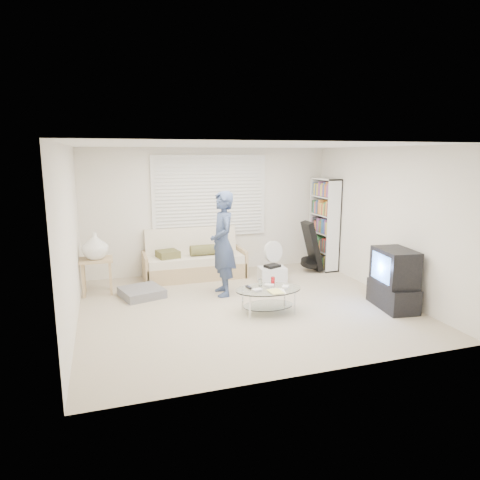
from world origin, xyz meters
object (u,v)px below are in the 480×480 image
object	(u,v)px
tv_unit	(394,280)
coffee_table	(269,293)
futon_sofa	(194,262)
bookshelf	(324,224)

from	to	relation	value
tv_unit	coffee_table	xyz separation A→B (m)	(-1.94, 0.40, -0.15)
futon_sofa	coffee_table	size ratio (longest dim) A/B	1.88
bookshelf	coffee_table	distance (m)	3.00
coffee_table	futon_sofa	bearing A→B (deg)	106.93
futon_sofa	bookshelf	size ratio (longest dim) A/B	1.03
futon_sofa	coffee_table	bearing A→B (deg)	-73.07
futon_sofa	bookshelf	world-z (taller)	bookshelf
tv_unit	coffee_table	size ratio (longest dim) A/B	0.91
tv_unit	bookshelf	bearing A→B (deg)	87.12
tv_unit	futon_sofa	bearing A→B (deg)	134.83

